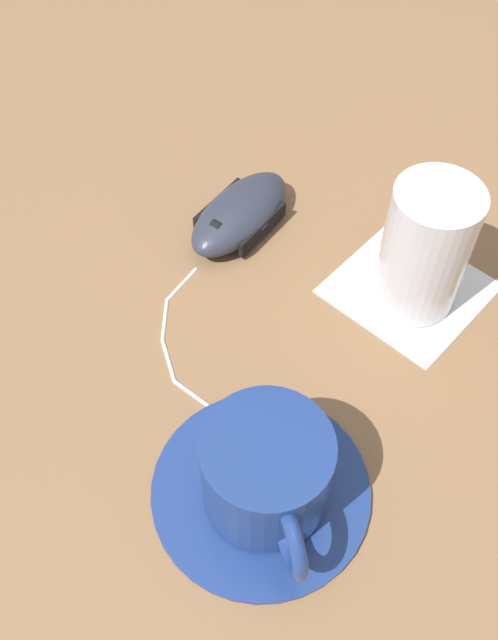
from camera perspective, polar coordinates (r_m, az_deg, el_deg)
ground_plane at (r=0.56m, az=3.68°, el=-3.56°), size 3.00×3.00×0.00m
saucer at (r=0.51m, az=0.95°, el=-13.34°), size 0.15×0.15×0.01m
coffee_cup at (r=0.47m, az=1.50°, el=-12.13°), size 0.10×0.10×0.07m
computer_mouse at (r=0.64m, az=-0.75°, el=8.52°), size 0.08×0.13×0.04m
mouse_cable at (r=0.56m, az=-3.85°, el=-4.03°), size 0.16×0.15×0.00m
napkin_under_glass at (r=0.62m, az=12.66°, el=2.51°), size 0.15×0.15×0.00m
drinking_glass at (r=0.57m, az=13.91°, el=5.55°), size 0.07×0.07×0.12m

